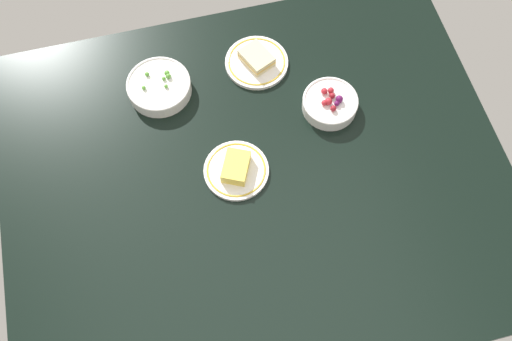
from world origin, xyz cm
name	(u,v)px	position (x,y,z in cm)	size (l,w,h in cm)	color
dining_table	(256,177)	(0.00, 0.00, 2.00)	(131.12, 107.89, 4.00)	black
bowl_berries	(330,103)	(-24.35, -14.46, 6.26)	(15.13, 15.13, 5.68)	white
bowl_peas	(159,87)	(19.70, -31.09, 6.23)	(17.66, 17.66, 5.28)	white
plate_sandwich	(257,61)	(-8.57, -33.40, 5.29)	(17.97, 17.97, 4.37)	white
plate_cheese	(236,169)	(4.81, -1.92, 5.29)	(17.01, 17.01, 4.40)	white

